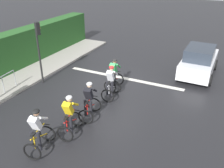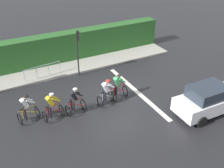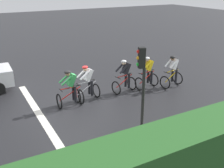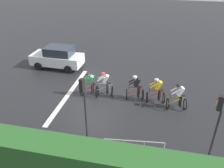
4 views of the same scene
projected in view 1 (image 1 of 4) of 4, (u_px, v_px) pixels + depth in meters
The scene contains 10 objects.
ground_plane at pixel (113, 88), 12.96m from camera, with size 80.00×80.00×0.00m, color black.
sidewalk_kerb at pixel (9, 82), 13.47m from camera, with size 2.80×18.35×0.12m, color #9E998E.
road_marking_stop_line at pixel (124, 78), 14.11m from camera, with size 7.00×0.30×0.01m, color silver.
cyclist_lead at pixel (38, 132), 8.26m from camera, with size 0.87×1.19×1.66m.
cyclist_second at pixel (70, 117), 9.10m from camera, with size 0.84×1.17×1.66m.
cyclist_mid at pixel (89, 102), 10.11m from camera, with size 0.85×1.18×1.66m.
cyclist_fourth at pixel (111, 83), 11.70m from camera, with size 0.79×1.14×1.66m.
cyclist_trailing at pixel (114, 75), 12.54m from camera, with size 0.70×1.09×1.66m.
car_white at pixel (199, 61), 14.16m from camera, with size 1.95×4.14×1.76m.
traffic_light_near_crossing at pixel (39, 44), 12.64m from camera, with size 0.25×0.30×3.34m.
Camera 1 is at (-4.98, 10.38, 5.95)m, focal length 38.78 mm.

